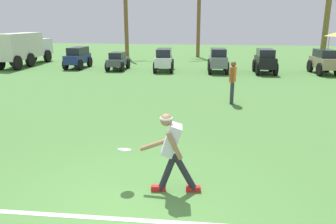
{
  "coord_description": "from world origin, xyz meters",
  "views": [
    {
      "loc": [
        1.37,
        -4.44,
        2.91
      ],
      "look_at": [
        0.2,
        2.76,
        0.9
      ],
      "focal_mm": 35.0,
      "sensor_mm": 36.0,
      "label": 1
    }
  ],
  "objects_px": {
    "parked_car_slot_b": "(118,61)",
    "parked_car_slot_c": "(164,59)",
    "palm_tree_left_of_centre": "(199,16)",
    "palm_tree_right_of_centre": "(328,11)",
    "parked_car_slot_d": "(218,60)",
    "box_truck": "(25,47)",
    "parked_car_slot_e": "(265,61)",
    "parked_car_slot_a": "(78,57)",
    "frisbee_in_flight": "(125,150)",
    "parked_car_slot_f": "(324,61)",
    "frisbee_thrower": "(172,149)",
    "palm_tree_far_left": "(126,10)",
    "teammate_near_sideline": "(233,78)"
  },
  "relations": [
    {
      "from": "parked_car_slot_b",
      "to": "parked_car_slot_c",
      "type": "distance_m",
      "value": 2.94
    },
    {
      "from": "parked_car_slot_b",
      "to": "parked_car_slot_c",
      "type": "xyz_separation_m",
      "value": [
        2.93,
        0.01,
        0.16
      ]
    },
    {
      "from": "palm_tree_left_of_centre",
      "to": "palm_tree_right_of_centre",
      "type": "distance_m",
      "value": 9.75
    },
    {
      "from": "parked_car_slot_d",
      "to": "box_truck",
      "type": "height_order",
      "value": "box_truck"
    },
    {
      "from": "parked_car_slot_e",
      "to": "parked_car_slot_a",
      "type": "bearing_deg",
      "value": 177.9
    },
    {
      "from": "parked_car_slot_c",
      "to": "palm_tree_left_of_centre",
      "type": "xyz_separation_m",
      "value": [
        1.44,
        8.63,
        2.66
      ]
    },
    {
      "from": "palm_tree_left_of_centre",
      "to": "parked_car_slot_b",
      "type": "bearing_deg",
      "value": -116.81
    },
    {
      "from": "frisbee_in_flight",
      "to": "parked_car_slot_a",
      "type": "relative_size",
      "value": 0.12
    },
    {
      "from": "palm_tree_left_of_centre",
      "to": "parked_car_slot_d",
      "type": "bearing_deg",
      "value": -78.06
    },
    {
      "from": "frisbee_in_flight",
      "to": "parked_car_slot_f",
      "type": "height_order",
      "value": "parked_car_slot_f"
    },
    {
      "from": "frisbee_in_flight",
      "to": "palm_tree_left_of_centre",
      "type": "distance_m",
      "value": 23.32
    },
    {
      "from": "parked_car_slot_b",
      "to": "parked_car_slot_d",
      "type": "relative_size",
      "value": 0.93
    },
    {
      "from": "frisbee_thrower",
      "to": "parked_car_slot_e",
      "type": "bearing_deg",
      "value": 77.25
    },
    {
      "from": "parked_car_slot_a",
      "to": "palm_tree_left_of_centre",
      "type": "xyz_separation_m",
      "value": [
        7.18,
        8.23,
        2.66
      ]
    },
    {
      "from": "frisbee_thrower",
      "to": "palm_tree_left_of_centre",
      "type": "distance_m",
      "value": 23.42
    },
    {
      "from": "parked_car_slot_c",
      "to": "palm_tree_left_of_centre",
      "type": "relative_size",
      "value": 0.44
    },
    {
      "from": "frisbee_in_flight",
      "to": "parked_car_slot_a",
      "type": "distance_m",
      "value": 16.73
    },
    {
      "from": "parked_car_slot_b",
      "to": "box_truck",
      "type": "distance_m",
      "value": 6.99
    },
    {
      "from": "parked_car_slot_f",
      "to": "parked_car_slot_d",
      "type": "bearing_deg",
      "value": -176.99
    },
    {
      "from": "parked_car_slot_f",
      "to": "palm_tree_left_of_centre",
      "type": "bearing_deg",
      "value": 133.24
    },
    {
      "from": "parked_car_slot_c",
      "to": "palm_tree_far_left",
      "type": "bearing_deg",
      "value": 121.05
    },
    {
      "from": "teammate_near_sideline",
      "to": "palm_tree_far_left",
      "type": "bearing_deg",
      "value": 118.69
    },
    {
      "from": "frisbee_in_flight",
      "to": "palm_tree_far_left",
      "type": "bearing_deg",
      "value": 105.96
    },
    {
      "from": "parked_car_slot_c",
      "to": "parked_car_slot_f",
      "type": "xyz_separation_m",
      "value": [
        9.3,
        0.27,
        0.02
      ]
    },
    {
      "from": "frisbee_in_flight",
      "to": "parked_car_slot_d",
      "type": "distance_m",
      "value": 14.55
    },
    {
      "from": "box_truck",
      "to": "palm_tree_far_left",
      "type": "xyz_separation_m",
      "value": [
        5.34,
        6.38,
        2.64
      ]
    },
    {
      "from": "parked_car_slot_b",
      "to": "parked_car_slot_c",
      "type": "bearing_deg",
      "value": 0.2
    },
    {
      "from": "teammate_near_sideline",
      "to": "parked_car_slot_a",
      "type": "xyz_separation_m",
      "value": [
        -9.64,
        8.26,
        -0.22
      ]
    },
    {
      "from": "parked_car_slot_e",
      "to": "box_truck",
      "type": "distance_m",
      "value": 15.83
    },
    {
      "from": "parked_car_slot_a",
      "to": "teammate_near_sideline",
      "type": "bearing_deg",
      "value": -40.57
    },
    {
      "from": "box_truck",
      "to": "palm_tree_far_left",
      "type": "distance_m",
      "value": 8.73
    },
    {
      "from": "parked_car_slot_c",
      "to": "palm_tree_left_of_centre",
      "type": "distance_m",
      "value": 9.15
    },
    {
      "from": "frisbee_thrower",
      "to": "parked_car_slot_d",
      "type": "relative_size",
      "value": 0.59
    },
    {
      "from": "parked_car_slot_e",
      "to": "palm_tree_left_of_centre",
      "type": "relative_size",
      "value": 0.42
    },
    {
      "from": "parked_car_slot_b",
      "to": "parked_car_slot_d",
      "type": "height_order",
      "value": "parked_car_slot_d"
    },
    {
      "from": "parked_car_slot_c",
      "to": "parked_car_slot_f",
      "type": "bearing_deg",
      "value": 1.64
    },
    {
      "from": "parked_car_slot_c",
      "to": "parked_car_slot_e",
      "type": "xyz_separation_m",
      "value": [
        5.98,
        -0.03,
        0.02
      ]
    },
    {
      "from": "teammate_near_sideline",
      "to": "palm_tree_right_of_centre",
      "type": "distance_m",
      "value": 15.18
    },
    {
      "from": "frisbee_thrower",
      "to": "palm_tree_right_of_centre",
      "type": "xyz_separation_m",
      "value": [
        7.97,
        20.08,
        2.83
      ]
    },
    {
      "from": "frisbee_in_flight",
      "to": "parked_car_slot_b",
      "type": "distance_m",
      "value": 15.27
    },
    {
      "from": "teammate_near_sideline",
      "to": "palm_tree_right_of_centre",
      "type": "xyz_separation_m",
      "value": [
        6.76,
        13.32,
        2.69
      ]
    },
    {
      "from": "parked_car_slot_b",
      "to": "palm_tree_right_of_centre",
      "type": "xyz_separation_m",
      "value": [
        13.58,
        5.48,
        3.07
      ]
    },
    {
      "from": "parked_car_slot_c",
      "to": "parked_car_slot_e",
      "type": "relative_size",
      "value": 1.05
    },
    {
      "from": "parked_car_slot_f",
      "to": "parked_car_slot_b",
      "type": "bearing_deg",
      "value": -178.71
    },
    {
      "from": "parked_car_slot_a",
      "to": "box_truck",
      "type": "bearing_deg",
      "value": 170.96
    },
    {
      "from": "parked_car_slot_e",
      "to": "palm_tree_right_of_centre",
      "type": "distance_m",
      "value": 7.77
    },
    {
      "from": "palm_tree_left_of_centre",
      "to": "palm_tree_right_of_centre",
      "type": "relative_size",
      "value": 0.89
    },
    {
      "from": "palm_tree_left_of_centre",
      "to": "frisbee_in_flight",
      "type": "bearing_deg",
      "value": -89.08
    },
    {
      "from": "parked_car_slot_a",
      "to": "box_truck",
      "type": "height_order",
      "value": "box_truck"
    },
    {
      "from": "parked_car_slot_b",
      "to": "parked_car_slot_e",
      "type": "distance_m",
      "value": 8.91
    }
  ]
}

